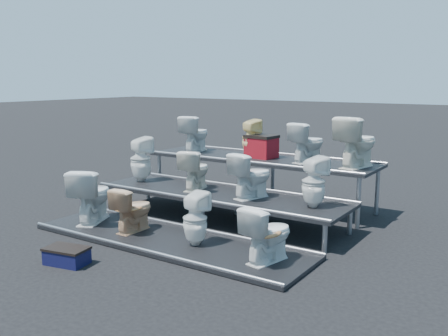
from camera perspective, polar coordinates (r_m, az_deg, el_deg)
The scene contains 18 objects.
ground at distance 8.09m, azimuth -0.44°, elevation -6.06°, with size 80.00×80.00×0.00m, color black.
tier_front at distance 7.09m, azimuth -6.39°, elevation -8.25°, with size 4.20×1.20×0.06m, color black.
tier_mid at distance 8.03m, azimuth -0.45°, elevation -4.48°, with size 4.20×1.20×0.46m, color black.
tier_back at distance 9.06m, azimuth 4.15°, elevation -1.51°, with size 4.20×1.20×0.86m, color black.
toilet_0 at distance 8.00m, azimuth -14.88°, elevation -3.01°, with size 0.47×0.83×0.85m, color white.
toilet_1 at distance 7.41m, azimuth -10.37°, elevation -4.63°, with size 0.37×0.64×0.66m, color tan.
toilet_2 at distance 6.69m, azimuth -3.31°, elevation -5.81°, with size 0.33×0.33×0.72m, color white.
toilet_3 at distance 6.13m, azimuth 5.01°, elevation -7.46°, with size 0.39×0.69×0.70m, color white.
toilet_4 at distance 8.94m, azimuth -9.50°, elevation 1.00°, with size 0.36×0.37×0.79m, color white.
toilet_5 at distance 8.19m, azimuth -3.31°, elevation -0.19°, with size 0.37×0.65×0.66m, color white.
toilet_6 at distance 7.60m, azimuth 3.14°, elevation -0.85°, with size 0.39×0.69×0.70m, color white.
toilet_7 at distance 7.15m, azimuth 10.22°, elevation -1.58°, with size 0.33×0.34×0.73m, color white.
toilet_8 at distance 9.73m, azimuth -3.31°, elevation 3.96°, with size 0.39×0.68×0.70m, color white.
toilet_9 at distance 9.04m, azimuth 3.07°, elevation 3.43°, with size 0.31×0.31×0.68m, color #EFD78F.
toilet_10 at distance 8.53m, azimuth 9.54°, elevation 2.89°, with size 0.38×0.67×0.68m, color white.
toilet_11 at distance 8.22m, azimuth 14.96°, elevation 2.89°, with size 0.46×0.80×0.82m, color white.
red_crate at distance 8.98m, azimuth 4.30°, elevation 2.33°, with size 0.50×0.40×0.36m, color maroon.
step_stool at distance 6.56m, azimuth -17.52°, elevation -9.66°, with size 0.51×0.31×0.18m, color black.
Camera 1 is at (4.34, -6.44, 2.27)m, focal length 40.00 mm.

